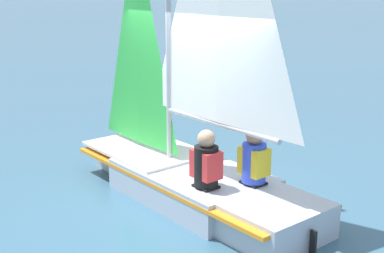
{
  "coord_description": "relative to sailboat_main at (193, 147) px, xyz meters",
  "views": [
    {
      "loc": [
        -6.8,
        0.98,
        2.88
      ],
      "look_at": [
        0.0,
        0.0,
        1.02
      ],
      "focal_mm": 50.0,
      "sensor_mm": 36.0,
      "label": 1
    }
  ],
  "objects": [
    {
      "name": "sailor_crew",
      "position": [
        -0.64,
        -0.68,
        -0.11
      ],
      "size": [
        0.43,
        0.41,
        1.16
      ],
      "rotation": [
        0.0,
        0.0,
        0.54
      ],
      "color": "black",
      "rests_on": "ground_plane"
    },
    {
      "name": "sailboat_main",
      "position": [
        0.0,
        0.0,
        0.0
      ],
      "size": [
        4.04,
        3.16,
        4.97
      ],
      "rotation": [
        0.0,
        0.0,
        0.54
      ],
      "color": "#B2BCCC",
      "rests_on": "ground_plane"
    },
    {
      "name": "sailor_helm",
      "position": [
        -0.68,
        -0.07,
        -0.12
      ],
      "size": [
        0.43,
        0.41,
        1.16
      ],
      "rotation": [
        0.0,
        0.0,
        0.54
      ],
      "color": "black",
      "rests_on": "ground_plane"
    },
    {
      "name": "ground_plane",
      "position": [
        0.02,
        0.01,
        -0.74
      ],
      "size": [
        260.0,
        260.0,
        0.0
      ],
      "primitive_type": "plane",
      "color": "#38607A"
    }
  ]
}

